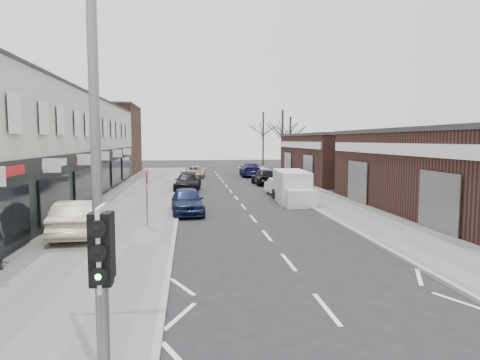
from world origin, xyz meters
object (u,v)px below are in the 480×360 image
object	(u,v)px
parked_car_left_b	(188,182)
white_van	(292,188)
traffic_light	(103,266)
warning_sign	(147,181)
sedan_on_pavement	(79,218)
parked_car_right_b	(264,177)
parked_car_left_a	(187,201)
parked_car_right_a	(278,186)
parked_car_right_c	(250,169)
street_lamp	(106,104)
parked_car_left_c	(195,172)

from	to	relation	value
parked_car_left_b	white_van	bearing A→B (deg)	-42.82
traffic_light	warning_sign	bearing A→B (deg)	93.10
sedan_on_pavement	warning_sign	bearing A→B (deg)	-152.11
parked_car_right_b	parked_car_left_a	bearing A→B (deg)	61.93
white_van	parked_car_left_b	world-z (taller)	white_van
sedan_on_pavement	parked_car_right_a	distance (m)	16.97
parked_car_right_b	parked_car_right_c	bearing A→B (deg)	-92.98
white_van	parked_car_right_c	distance (m)	20.17
parked_car_right_b	parked_car_right_c	world-z (taller)	parked_car_right_c
parked_car_right_a	parked_car_right_b	world-z (taller)	parked_car_right_b
warning_sign	sedan_on_pavement	distance (m)	3.36
parked_car_right_b	traffic_light	bearing A→B (deg)	73.41
white_van	parked_car_left_b	bearing A→B (deg)	135.70
street_lamp	sedan_on_pavement	distance (m)	12.30
street_lamp	parked_car_left_c	distance (m)	39.87
traffic_light	parked_car_left_c	size ratio (longest dim) A/B	0.70
parked_car_right_a	parked_car_right_b	xyz separation A→B (m)	(0.23, 7.32, 0.10)
sedan_on_pavement	parked_car_right_b	world-z (taller)	sedan_on_pavement
white_van	parked_car_left_c	world-z (taller)	white_van
street_lamp	sedan_on_pavement	xyz separation A→B (m)	(-3.29, 11.24, -3.76)
traffic_light	street_lamp	size ratio (longest dim) A/B	0.39
parked_car_left_c	parked_car_right_a	world-z (taller)	parked_car_right_a
sedan_on_pavement	parked_car_left_a	xyz separation A→B (m)	(4.41, 5.44, -0.14)
parked_car_left_b	parked_car_right_c	world-z (taller)	parked_car_right_c
warning_sign	parked_car_left_a	distance (m)	4.51
parked_car_left_b	parked_car_right_b	distance (m)	7.79
white_van	parked_car_right_c	world-z (taller)	white_van
parked_car_right_a	warning_sign	bearing A→B (deg)	51.92
parked_car_left_b	parked_car_right_a	xyz separation A→B (m)	(6.67, -3.70, -0.05)
street_lamp	parked_car_right_a	bearing A→B (deg)	72.08
sedan_on_pavement	parked_car_left_c	bearing A→B (deg)	-102.92
warning_sign	parked_car_left_b	world-z (taller)	warning_sign
parked_car_right_a	parked_car_left_c	bearing A→B (deg)	-70.49
traffic_light	street_lamp	xyz separation A→B (m)	(-0.13, 1.22, 2.20)
sedan_on_pavement	parked_car_left_c	xyz separation A→B (m)	(5.16, 28.38, -0.25)
white_van	parked_car_left_c	xyz separation A→B (m)	(-6.05, 19.35, -0.36)
warning_sign	parked_car_right_c	bearing A→B (deg)	72.61
traffic_light	parked_car_right_a	size ratio (longest dim) A/B	0.78
parked_car_right_a	parked_car_right_c	world-z (taller)	parked_car_right_c
warning_sign	parked_car_right_a	world-z (taller)	warning_sign
traffic_light	parked_car_right_b	size ratio (longest dim) A/B	0.70
sedan_on_pavement	parked_car_right_a	xyz separation A→B (m)	(11.08, 12.85, -0.21)
white_van	parked_car_right_b	xyz separation A→B (m)	(0.10, 11.14, -0.22)
warning_sign	parked_car_right_c	distance (m)	29.00
parked_car_right_a	parked_car_right_b	size ratio (longest dim) A/B	0.90
street_lamp	white_van	distance (m)	22.07
parked_car_left_a	parked_car_left_c	world-z (taller)	parked_car_left_a
white_van	parked_car_right_b	size ratio (longest dim) A/B	1.23
parked_car_left_c	parked_car_right_a	xyz separation A→B (m)	(5.92, -15.53, 0.04)
white_van	parked_car_right_c	xyz separation A→B (m)	(0.10, 20.17, -0.20)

